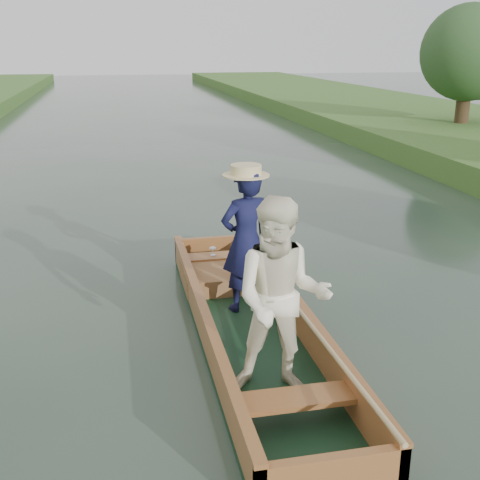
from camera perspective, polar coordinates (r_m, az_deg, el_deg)
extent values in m
plane|color=#283D30|center=(6.54, 1.10, -9.55)|extent=(120.00, 120.00, 0.00)
cylinder|color=#47331E|center=(21.12, 20.39, 11.98)|extent=(0.44, 0.44, 2.38)
sphere|color=#22431B|center=(21.04, 20.87, 16.27)|extent=(2.99, 2.99, 2.99)
sphere|color=#22431B|center=(21.62, 21.71, 15.13)|extent=(2.20, 2.20, 2.20)
cube|color=black|center=(6.52, 1.10, -9.24)|extent=(1.10, 5.00, 0.08)
cube|color=#9E5E31|center=(6.35, -3.42, -8.06)|extent=(0.08, 5.00, 0.32)
cube|color=#9E5E31|center=(6.56, 5.49, -7.23)|extent=(0.08, 5.00, 0.32)
cube|color=#9E5E31|center=(8.67, -2.53, -0.73)|extent=(1.10, 0.08, 0.32)
cube|color=#9E5E31|center=(4.43, 8.78, -21.20)|extent=(1.10, 0.08, 0.32)
cube|color=#9E5E31|center=(6.27, -3.46, -6.58)|extent=(0.10, 5.00, 0.04)
cube|color=#9E5E31|center=(6.48, 5.54, -5.79)|extent=(0.10, 5.00, 0.04)
cube|color=#9E5E31|center=(8.13, -1.89, -1.57)|extent=(0.94, 0.30, 0.05)
cube|color=#9E5E31|center=(5.05, 5.32, -14.74)|extent=(0.94, 0.30, 0.05)
imported|color=#111235|center=(6.80, 0.55, -0.09)|extent=(0.69, 0.54, 1.67)
cylinder|color=beige|center=(6.60, 0.57, 6.47)|extent=(0.52, 0.52, 0.12)
imported|color=white|center=(5.15, 3.94, -5.59)|extent=(1.02, 0.89, 1.78)
cube|color=#9A5431|center=(7.74, -2.28, -3.48)|extent=(0.85, 0.90, 0.22)
sphere|color=#A77F58|center=(7.62, -0.08, -2.05)|extent=(0.20, 0.20, 0.20)
sphere|color=#A77F58|center=(7.56, -0.07, -1.00)|extent=(0.15, 0.15, 0.15)
sphere|color=#A77F58|center=(7.53, -0.48, -0.56)|extent=(0.06, 0.06, 0.06)
sphere|color=#A77F58|center=(7.55, 0.35, -0.50)|extent=(0.06, 0.06, 0.06)
sphere|color=#A77F58|center=(7.51, 0.03, -1.26)|extent=(0.06, 0.06, 0.06)
sphere|color=#A77F58|center=(7.57, -0.72, -1.93)|extent=(0.07, 0.07, 0.07)
sphere|color=#A77F58|center=(7.61, 0.62, -1.84)|extent=(0.07, 0.07, 0.07)
sphere|color=#A77F58|center=(7.61, -0.41, -2.76)|extent=(0.08, 0.08, 0.08)
sphere|color=#A77F58|center=(7.63, 0.34, -2.70)|extent=(0.08, 0.08, 0.08)
cylinder|color=silver|center=(8.10, -2.59, -1.42)|extent=(0.07, 0.07, 0.01)
cylinder|color=silver|center=(8.09, -2.59, -1.16)|extent=(0.01, 0.01, 0.08)
ellipsoid|color=silver|center=(8.07, -2.60, -0.79)|extent=(0.09, 0.09, 0.05)
cylinder|color=tan|center=(5.94, 6.48, -7.72)|extent=(0.04, 4.08, 0.19)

